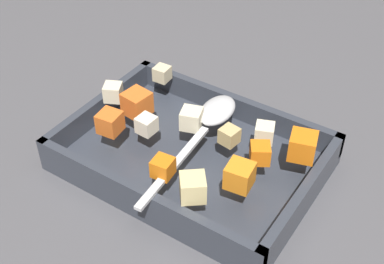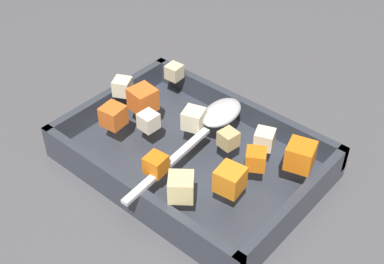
{
  "view_description": "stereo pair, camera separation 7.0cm",
  "coord_description": "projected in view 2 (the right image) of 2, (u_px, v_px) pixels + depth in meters",
  "views": [
    {
      "loc": [
        -0.3,
        0.47,
        0.51
      ],
      "look_at": [
        -0.01,
        0.02,
        0.06
      ],
      "focal_mm": 49.44,
      "sensor_mm": 36.0,
      "label": 1
    },
    {
      "loc": [
        -0.36,
        0.43,
        0.51
      ],
      "look_at": [
        -0.01,
        0.02,
        0.06
      ],
      "focal_mm": 49.44,
      "sensor_mm": 36.0,
      "label": 2
    }
  ],
  "objects": [
    {
      "name": "parsnip_chunk_corner_ne",
      "position": [
        149.0,
        121.0,
        0.71
      ],
      "size": [
        0.02,
        0.02,
        0.02
      ],
      "primitive_type": "cube",
      "rotation": [
        0.0,
        0.0,
        6.22
      ],
      "color": "silver",
      "rests_on": "baking_dish"
    },
    {
      "name": "baking_dish",
      "position": [
        192.0,
        158.0,
        0.73
      ],
      "size": [
        0.34,
        0.24,
        0.05
      ],
      "color": "#333842",
      "rests_on": "ground_plane"
    },
    {
      "name": "potato_chunk_heap_top",
      "position": [
        264.0,
        139.0,
        0.68
      ],
      "size": [
        0.03,
        0.03,
        0.02
      ],
      "primitive_type": "cube",
      "rotation": [
        0.0,
        0.0,
        5.09
      ],
      "color": "beige",
      "rests_on": "baking_dish"
    },
    {
      "name": "potato_chunk_corner_se",
      "position": [
        230.0,
        137.0,
        0.69
      ],
      "size": [
        0.03,
        0.03,
        0.02
      ],
      "primitive_type": "cube",
      "rotation": [
        0.0,
        0.0,
        6.13
      ],
      "color": "tan",
      "rests_on": "baking_dish"
    },
    {
      "name": "potato_chunk_back_center",
      "position": [
        181.0,
        187.0,
        0.61
      ],
      "size": [
        0.04,
        0.04,
        0.03
      ],
      "primitive_type": "cube",
      "rotation": [
        0.0,
        0.0,
        5.39
      ],
      "color": "#E0CC89",
      "rests_on": "baking_dish"
    },
    {
      "name": "carrot_chunk_far_right",
      "position": [
        143.0,
        99.0,
        0.74
      ],
      "size": [
        0.04,
        0.04,
        0.03
      ],
      "primitive_type": "cube",
      "rotation": [
        0.0,
        0.0,
        1.44
      ],
      "color": "orange",
      "rests_on": "baking_dish"
    },
    {
      "name": "carrot_chunk_near_right",
      "position": [
        156.0,
        164.0,
        0.65
      ],
      "size": [
        0.03,
        0.03,
        0.02
      ],
      "primitive_type": "cube",
      "rotation": [
        0.0,
        0.0,
        4.81
      ],
      "color": "orange",
      "rests_on": "baking_dish"
    },
    {
      "name": "potato_chunk_near_spoon",
      "position": [
        174.0,
        72.0,
        0.81
      ],
      "size": [
        0.02,
        0.02,
        0.02
      ],
      "primitive_type": "cube",
      "rotation": [
        0.0,
        0.0,
        0.06
      ],
      "color": "beige",
      "rests_on": "baking_dish"
    },
    {
      "name": "potato_chunk_mid_right",
      "position": [
        123.0,
        87.0,
        0.77
      ],
      "size": [
        0.03,
        0.03,
        0.02
      ],
      "primitive_type": "cube",
      "rotation": [
        0.0,
        0.0,
        2.03
      ],
      "color": "beige",
      "rests_on": "baking_dish"
    },
    {
      "name": "carrot_chunk_under_handle",
      "position": [
        113.0,
        116.0,
        0.72
      ],
      "size": [
        0.03,
        0.03,
        0.03
      ],
      "primitive_type": "cube",
      "rotation": [
        0.0,
        0.0,
        1.68
      ],
      "color": "orange",
      "rests_on": "baking_dish"
    },
    {
      "name": "carrot_chunk_near_left",
      "position": [
        256.0,
        159.0,
        0.65
      ],
      "size": [
        0.03,
        0.03,
        0.02
      ],
      "primitive_type": "cube",
      "rotation": [
        0.0,
        0.0,
        2.13
      ],
      "color": "orange",
      "rests_on": "baking_dish"
    },
    {
      "name": "carrot_chunk_front_center",
      "position": [
        230.0,
        180.0,
        0.62
      ],
      "size": [
        0.03,
        0.03,
        0.03
      ],
      "primitive_type": "cube",
      "rotation": [
        0.0,
        0.0,
        4.84
      ],
      "color": "orange",
      "rests_on": "baking_dish"
    },
    {
      "name": "ground_plane",
      "position": [
        197.0,
        156.0,
        0.75
      ],
      "size": [
        4.0,
        4.0,
        0.0
      ],
      "primitive_type": "plane",
      "color": "#4C4C51"
    },
    {
      "name": "carrot_chunk_center",
      "position": [
        300.0,
        156.0,
        0.65
      ],
      "size": [
        0.04,
        0.04,
        0.03
      ],
      "primitive_type": "cube",
      "rotation": [
        0.0,
        0.0,
        0.28
      ],
      "color": "orange",
      "rests_on": "baking_dish"
    },
    {
      "name": "serving_spoon",
      "position": [
        216.0,
        118.0,
        0.72
      ],
      "size": [
        0.05,
        0.24,
        0.02
      ],
      "rotation": [
        0.0,
        0.0,
        1.65
      ],
      "color": "silver",
      "rests_on": "baking_dish"
    },
    {
      "name": "potato_chunk_corner_sw",
      "position": [
        193.0,
        119.0,
        0.71
      ],
      "size": [
        0.03,
        0.03,
        0.03
      ],
      "primitive_type": "cube",
      "rotation": [
        0.0,
        0.0,
        5.03
      ],
      "color": "beige",
      "rests_on": "baking_dish"
    }
  ]
}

